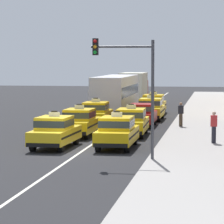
# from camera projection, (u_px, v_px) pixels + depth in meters

# --- Properties ---
(ground_plane) EXTENTS (160.00, 160.00, 0.00)m
(ground_plane) POSITION_uv_depth(u_px,v_px,m) (81.00, 152.00, 33.55)
(ground_plane) COLOR #232326
(lane_stripe_left_right) EXTENTS (0.14, 80.00, 0.01)m
(lane_stripe_left_right) POSITION_uv_depth(u_px,v_px,m) (131.00, 118.00, 53.24)
(lane_stripe_left_right) COLOR silver
(lane_stripe_left_right) RESTS_ON ground
(sidewalk_curb) EXTENTS (4.00, 90.00, 0.15)m
(sidewalk_curb) POSITION_uv_depth(u_px,v_px,m) (201.00, 124.00, 47.45)
(sidewalk_curb) COLOR #9E9993
(sidewalk_curb) RESTS_ON ground
(taxi_left_nearest) EXTENTS (1.97, 4.62, 1.96)m
(taxi_left_nearest) POSITION_uv_depth(u_px,v_px,m) (55.00, 131.00, 35.08)
(taxi_left_nearest) COLOR black
(taxi_left_nearest) RESTS_ON ground
(taxi_left_second) EXTENTS (1.87, 4.58, 1.96)m
(taxi_left_second) POSITION_uv_depth(u_px,v_px,m) (80.00, 122.00, 40.36)
(taxi_left_second) COLOR black
(taxi_left_second) RESTS_ON ground
(taxi_left_third) EXTENTS (1.93, 4.61, 1.96)m
(taxi_left_third) POSITION_uv_depth(u_px,v_px,m) (96.00, 113.00, 46.70)
(taxi_left_third) COLOR black
(taxi_left_third) RESTS_ON ground
(bus_left_fourth) EXTENTS (2.53, 11.20, 3.22)m
(bus_left_fourth) POSITION_uv_depth(u_px,v_px,m) (116.00, 93.00, 56.35)
(bus_left_fourth) COLOR black
(bus_left_fourth) RESTS_ON ground
(box_truck_left_fifth) EXTENTS (2.32, 6.97, 3.27)m
(box_truck_left_fifth) POSITION_uv_depth(u_px,v_px,m) (134.00, 87.00, 67.72)
(box_truck_left_fifth) COLOR black
(box_truck_left_fifth) RESTS_ON ground
(taxi_right_nearest) EXTENTS (1.82, 4.56, 1.96)m
(taxi_right_nearest) POSITION_uv_depth(u_px,v_px,m) (117.00, 131.00, 34.98)
(taxi_right_nearest) COLOR black
(taxi_right_nearest) RESTS_ON ground
(taxi_right_second) EXTENTS (1.92, 4.60, 1.96)m
(taxi_right_second) POSITION_uv_depth(u_px,v_px,m) (131.00, 121.00, 40.57)
(taxi_right_second) COLOR black
(taxi_right_second) RESTS_ON ground
(sedan_right_third) EXTENTS (1.76, 4.30, 1.58)m
(sedan_right_third) POSITION_uv_depth(u_px,v_px,m) (142.00, 114.00, 46.18)
(sedan_right_third) COLOR black
(sedan_right_third) RESTS_ON ground
(taxi_right_fourth) EXTENTS (1.83, 4.56, 1.96)m
(taxi_right_fourth) POSITION_uv_depth(u_px,v_px,m) (151.00, 109.00, 51.11)
(taxi_right_fourth) COLOR black
(taxi_right_fourth) RESTS_ON ground
(taxi_right_fifth) EXTENTS (1.84, 4.57, 1.96)m
(taxi_right_fifth) POSITION_uv_depth(u_px,v_px,m) (154.00, 104.00, 56.39)
(taxi_right_fifth) COLOR black
(taxi_right_fifth) RESTS_ON ground
(pedestrian_near_crosswalk) EXTENTS (0.36, 0.24, 1.61)m
(pedestrian_near_crosswalk) POSITION_uv_depth(u_px,v_px,m) (181.00, 114.00, 44.77)
(pedestrian_near_crosswalk) COLOR #473828
(pedestrian_near_crosswalk) RESTS_ON sidewalk_curb
(pedestrian_mid_block) EXTENTS (0.36, 0.24, 1.70)m
(pedestrian_mid_block) POSITION_uv_depth(u_px,v_px,m) (214.00, 127.00, 35.93)
(pedestrian_mid_block) COLOR #23232D
(pedestrian_mid_block) RESTS_ON sidewalk_curb
(traffic_light_pole) EXTENTS (2.87, 0.33, 5.58)m
(traffic_light_pole) POSITION_uv_depth(u_px,v_px,m) (131.00, 77.00, 30.18)
(traffic_light_pole) COLOR #47474C
(traffic_light_pole) RESTS_ON ground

